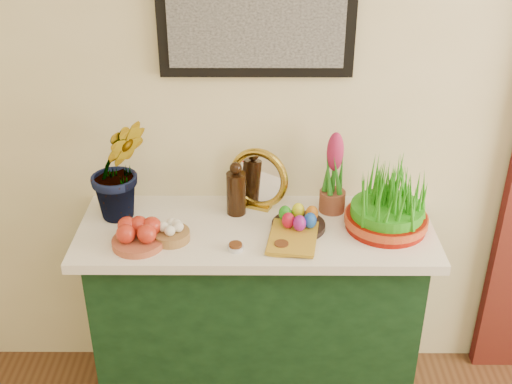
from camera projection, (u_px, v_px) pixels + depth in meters
sideboard at (256, 318)px, 2.76m from camera, size 1.30×0.45×0.85m
tablecloth at (256, 230)px, 2.55m from camera, size 1.40×0.55×0.04m
hyacinth_green at (117, 153)px, 2.47m from camera, size 0.34×0.32×0.56m
apple_bowl at (138, 236)px, 2.39m from camera, size 0.25×0.25×0.10m
garlic_basket at (171, 232)px, 2.43m from camera, size 0.15×0.15×0.08m
vinegar_cruet at (236, 191)px, 2.58m from camera, size 0.08×0.08×0.23m
mirror at (259, 179)px, 2.62m from camera, size 0.26×0.15×0.26m
book at (269, 236)px, 2.44m from camera, size 0.20×0.26×0.03m
spice_dish_left at (236, 247)px, 2.38m from camera, size 0.06×0.06×0.03m
spice_dish_right at (281, 246)px, 2.38m from camera, size 0.07×0.07×0.03m
egg_plate at (299, 221)px, 2.50m from camera, size 0.27×0.27×0.09m
hyacinth_pink at (334, 176)px, 2.57m from camera, size 0.11×0.11×0.35m
wheatgrass_sabzeh at (388, 202)px, 2.47m from camera, size 0.33×0.33×0.27m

